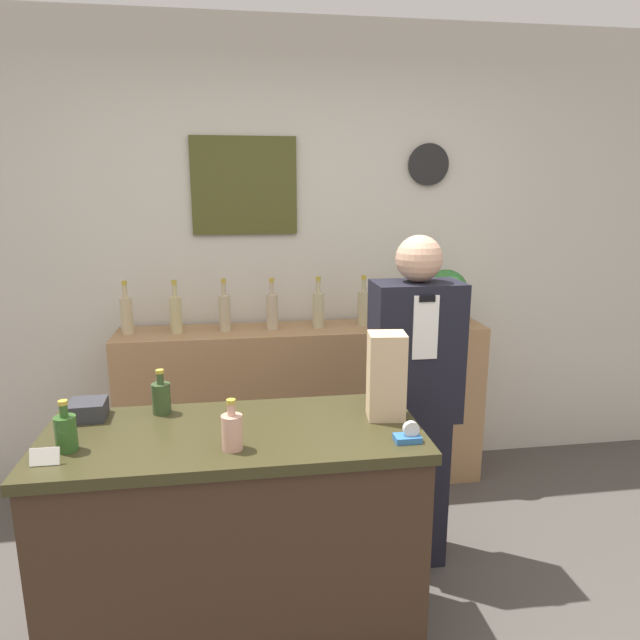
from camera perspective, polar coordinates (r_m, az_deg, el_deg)
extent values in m
cube|color=beige|center=(3.48, -3.13, 6.21)|extent=(5.20, 0.06, 2.70)
cube|color=#43441B|center=(3.39, -7.59, 13.16)|extent=(0.60, 0.02, 0.55)
cylinder|color=black|center=(3.58, 10.80, 15.03)|extent=(0.24, 0.03, 0.24)
cube|color=#9E754C|center=(3.46, -1.59, -8.62)|extent=(2.13, 0.37, 0.97)
cube|color=#382619|center=(2.35, -8.24, -21.54)|extent=(1.33, 0.56, 0.87)
cube|color=#343019|center=(2.12, -8.65, -11.35)|extent=(1.36, 0.59, 0.04)
cylinder|color=tan|center=(2.33, -24.39, -26.58)|extent=(0.07, 0.07, 0.26)
cylinder|color=tan|center=(2.27, -16.40, -27.05)|extent=(0.07, 0.07, 0.26)
cylinder|color=brown|center=(2.24, -8.08, -27.06)|extent=(0.07, 0.07, 0.26)
cylinder|color=brown|center=(2.26, 0.23, -26.58)|extent=(0.07, 0.07, 0.26)
cylinder|color=tan|center=(2.31, 8.20, -25.66)|extent=(0.07, 0.07, 0.26)
cube|color=black|center=(2.88, 9.00, -16.21)|extent=(0.30, 0.24, 0.73)
cube|color=black|center=(2.62, 9.53, -3.08)|extent=(0.40, 0.24, 0.63)
cube|color=white|center=(2.47, 10.51, -0.75)|extent=(0.11, 0.01, 0.28)
cube|color=black|center=(2.44, 10.66, 2.12)|extent=(0.07, 0.01, 0.03)
sphere|color=tan|center=(2.53, 9.89, 6.07)|extent=(0.21, 0.21, 0.21)
cylinder|color=#9E998E|center=(3.47, 12.35, 0.31)|extent=(0.16, 0.16, 0.09)
sphere|color=#2D6B2D|center=(3.44, 12.48, 2.81)|extent=(0.26, 0.26, 0.26)
cube|color=tan|center=(2.16, 6.65, -5.57)|extent=(0.15, 0.13, 0.33)
cube|color=#2D66A8|center=(2.03, 8.72, -11.62)|extent=(0.09, 0.06, 0.02)
cylinder|color=silver|center=(2.02, 9.09, -10.72)|extent=(0.06, 0.02, 0.06)
cube|color=white|center=(2.04, -25.83, -12.20)|extent=(0.09, 0.02, 0.06)
cube|color=#2D2D33|center=(2.35, -22.21, -8.31)|extent=(0.14, 0.14, 0.07)
cylinder|color=#2C5320|center=(2.10, -24.05, -10.33)|extent=(0.07, 0.07, 0.12)
cylinder|color=#2C5320|center=(2.07, -24.26, -8.27)|extent=(0.03, 0.03, 0.04)
cylinder|color=#B29933|center=(2.06, -24.34, -7.54)|extent=(0.03, 0.03, 0.01)
cylinder|color=#324725|center=(2.30, -15.58, -7.56)|extent=(0.07, 0.07, 0.12)
cylinder|color=#324725|center=(2.28, -15.70, -5.65)|extent=(0.03, 0.03, 0.04)
cylinder|color=#B29933|center=(2.27, -15.75, -4.98)|extent=(0.03, 0.03, 0.01)
cylinder|color=tan|center=(1.95, -8.78, -11.03)|extent=(0.07, 0.07, 0.12)
cylinder|color=tan|center=(1.92, -8.87, -8.83)|extent=(0.03, 0.03, 0.04)
cylinder|color=#B29933|center=(1.91, -8.90, -8.05)|extent=(0.03, 0.03, 0.01)
cylinder|color=tan|center=(3.33, -18.76, 0.39)|extent=(0.07, 0.07, 0.20)
cylinder|color=tan|center=(3.31, -18.94, 2.71)|extent=(0.03, 0.03, 0.07)
cylinder|color=#B29933|center=(3.30, -19.00, 3.53)|extent=(0.03, 0.03, 0.02)
cylinder|color=tan|center=(3.27, -14.21, 0.48)|extent=(0.07, 0.07, 0.20)
cylinder|color=tan|center=(3.25, -14.34, 2.84)|extent=(0.03, 0.03, 0.07)
cylinder|color=#B29933|center=(3.24, -14.39, 3.68)|extent=(0.03, 0.03, 0.02)
cylinder|color=tan|center=(3.27, -9.51, 0.68)|extent=(0.07, 0.07, 0.20)
cylinder|color=tan|center=(3.24, -9.61, 3.05)|extent=(0.03, 0.03, 0.07)
cylinder|color=#B29933|center=(3.23, -9.64, 3.89)|extent=(0.03, 0.03, 0.02)
cylinder|color=tan|center=(3.26, -4.81, 0.80)|extent=(0.07, 0.07, 0.20)
cylinder|color=tan|center=(3.24, -4.86, 3.18)|extent=(0.03, 0.03, 0.07)
cylinder|color=#B29933|center=(3.23, -4.87, 4.01)|extent=(0.03, 0.03, 0.02)
cylinder|color=tan|center=(3.30, -0.17, 0.98)|extent=(0.07, 0.07, 0.20)
cylinder|color=tan|center=(3.27, -0.17, 3.33)|extent=(0.03, 0.03, 0.07)
cylinder|color=#B29933|center=(3.26, -0.17, 4.16)|extent=(0.03, 0.03, 0.02)
cylinder|color=tan|center=(3.36, 4.34, 1.15)|extent=(0.07, 0.07, 0.20)
cylinder|color=tan|center=(3.33, 4.38, 3.46)|extent=(0.03, 0.03, 0.07)
cylinder|color=#B29933|center=(3.32, 4.40, 4.28)|extent=(0.03, 0.03, 0.02)
cylinder|color=tan|center=(3.41, 8.79, 1.23)|extent=(0.07, 0.07, 0.20)
cylinder|color=tan|center=(3.39, 8.87, 3.50)|extent=(0.03, 0.03, 0.07)
cylinder|color=#B29933|center=(3.38, 8.90, 4.30)|extent=(0.03, 0.03, 0.02)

